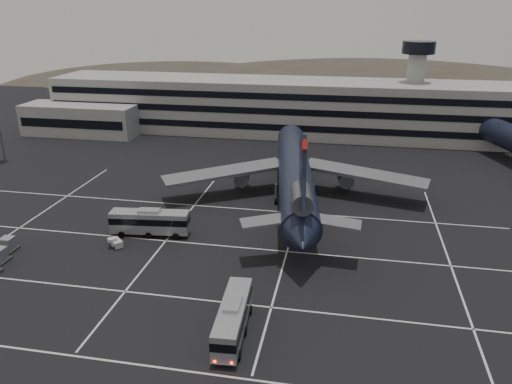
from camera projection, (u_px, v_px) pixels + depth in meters
ground at (197, 257)px, 68.65m from camera, size 260.00×260.00×0.00m
lane_markings at (205, 255)px, 69.15m from camera, size 90.00×55.62×0.01m
terminal at (264, 107)px, 132.01m from camera, size 125.00×26.00×24.00m
hills at (347, 108)px, 225.86m from camera, size 352.00×180.00×44.00m
trijet_main at (295, 173)px, 86.19m from camera, size 46.92×57.60×18.08m
bus_near at (233, 317)px, 52.01m from camera, size 3.37×11.35×3.96m
bus_far at (150, 221)px, 74.47m from camera, size 12.00×4.02×4.16m
tug_b at (116, 243)px, 71.40m from camera, size 2.59×2.56×1.46m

